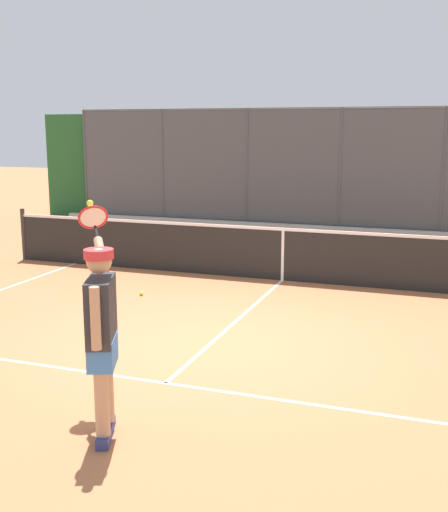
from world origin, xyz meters
The scene contains 6 objects.
ground_plane centered at (0.00, 0.00, 0.00)m, with size 60.00×60.00×0.00m, color #B76B42.
court_line_markings centered at (0.00, 1.72, 0.00)m, with size 8.71×9.15×0.01m.
fence_backdrop centered at (0.00, -10.21, 1.54)m, with size 18.31×1.37×3.23m.
tennis_net centered at (0.00, -3.68, 0.49)m, with size 11.20×0.09×1.07m.
tennis_player centered at (0.01, 2.60, 1.01)m, with size 0.85×1.23×2.01m.
tennis_ball_near_baseline centered at (1.92, -1.87, 0.03)m, with size 0.07×0.07×0.07m, color #C1D138.
Camera 1 is at (-2.76, 7.21, 2.71)m, focal length 44.65 mm.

